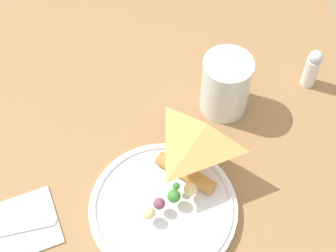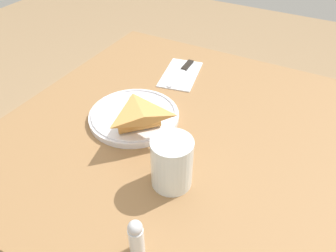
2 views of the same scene
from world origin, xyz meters
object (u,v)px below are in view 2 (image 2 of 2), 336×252
object	(u,v)px
plate_pizza	(134,115)
dining_table	(175,157)
napkin_folded	(181,74)
salt_shaker	(136,237)
milk_glass	(172,164)
butter_knife	(182,72)

from	to	relation	value
plate_pizza	dining_table	bearing A→B (deg)	100.84
napkin_folded	salt_shaker	bearing A→B (deg)	19.64
plate_pizza	salt_shaker	bearing A→B (deg)	33.88
dining_table	milk_glass	distance (m)	0.25
butter_knife	salt_shaker	world-z (taller)	salt_shaker
milk_glass	salt_shaker	xyz separation A→B (m)	(0.18, 0.02, -0.01)
dining_table	salt_shaker	world-z (taller)	salt_shaker
napkin_folded	milk_glass	bearing A→B (deg)	24.32
salt_shaker	dining_table	bearing A→B (deg)	-163.69
salt_shaker	milk_glass	bearing A→B (deg)	-172.58
plate_pizza	butter_knife	bearing A→B (deg)	179.05
plate_pizza	salt_shaker	distance (m)	0.39
dining_table	salt_shaker	size ratio (longest dim) A/B	10.58
milk_glass	butter_knife	world-z (taller)	milk_glass
milk_glass	salt_shaker	size ratio (longest dim) A/B	1.36
dining_table	plate_pizza	world-z (taller)	plate_pizza
plate_pizza	milk_glass	bearing A→B (deg)	52.80
milk_glass	salt_shaker	bearing A→B (deg)	7.42
plate_pizza	napkin_folded	xyz separation A→B (m)	(-0.27, 0.01, -0.01)
dining_table	napkin_folded	world-z (taller)	napkin_folded
dining_table	salt_shaker	distance (m)	0.39
milk_glass	salt_shaker	world-z (taller)	milk_glass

